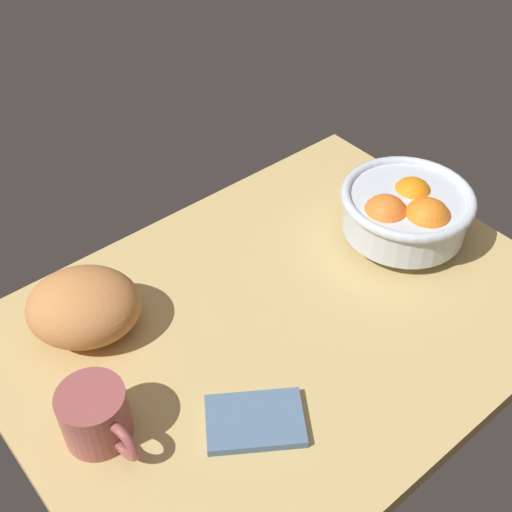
# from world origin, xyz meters

# --- Properties ---
(ground_plane) EXTENTS (0.81, 0.60, 0.03)m
(ground_plane) POSITION_xyz_m (0.00, 0.00, -0.01)
(ground_plane) COLOR tan
(fruit_bowl) EXTENTS (0.21, 0.21, 0.11)m
(fruit_bowl) POSITION_xyz_m (0.26, 0.00, 0.06)
(fruit_bowl) COLOR silver
(fruit_bowl) RESTS_ON ground
(bread_loaf) EXTENTS (0.21, 0.21, 0.09)m
(bread_loaf) POSITION_xyz_m (-0.23, 0.16, 0.05)
(bread_loaf) COLOR #C98246
(bread_loaf) RESTS_ON ground
(napkin_folded) EXTENTS (0.15, 0.14, 0.01)m
(napkin_folded) POSITION_xyz_m (-0.15, -0.12, 0.01)
(napkin_folded) COLOR slate
(napkin_folded) RESTS_ON ground
(mug) EXTENTS (0.09, 0.13, 0.08)m
(mug) POSITION_xyz_m (-0.31, -0.00, 0.04)
(mug) COLOR #9E4E4D
(mug) RESTS_ON ground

